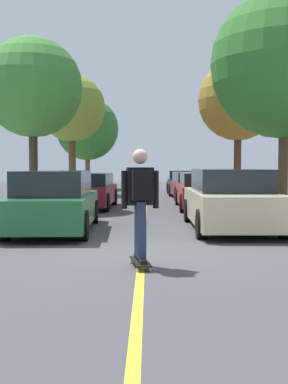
# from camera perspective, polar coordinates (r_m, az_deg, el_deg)

# --- Properties ---
(ground) EXTENTS (80.00, 80.00, 0.00)m
(ground) POSITION_cam_1_polar(r_m,az_deg,el_deg) (8.73, -0.26, -7.24)
(ground) COLOR #424244
(center_line) EXTENTS (0.12, 39.20, 0.01)m
(center_line) POSITION_cam_1_polar(r_m,az_deg,el_deg) (12.69, -0.01, -4.01)
(center_line) COLOR gold
(center_line) RESTS_ON ground
(parked_car_left_nearest) EXTENTS (2.00, 4.55, 1.45)m
(parked_car_left_nearest) POSITION_cam_1_polar(r_m,az_deg,el_deg) (11.89, -10.38, -1.14)
(parked_car_left_nearest) COLOR #1E5B33
(parked_car_left_nearest) RESTS_ON ground
(parked_car_left_near) EXTENTS (1.97, 4.42, 1.29)m
(parked_car_left_near) POSITION_cam_1_polar(r_m,az_deg,el_deg) (18.33, -6.52, 0.17)
(parked_car_left_near) COLOR maroon
(parked_car_left_near) RESTS_ON ground
(parked_car_right_nearest) EXTENTS (2.01, 4.67, 1.48)m
(parked_car_right_nearest) POSITION_cam_1_polar(r_m,az_deg,el_deg) (12.23, 10.00, -0.97)
(parked_car_right_nearest) COLOR #BCAD89
(parked_car_right_nearest) RESTS_ON ground
(parked_car_right_near) EXTENTS (1.92, 4.67, 1.31)m
(parked_car_right_near) POSITION_cam_1_polar(r_m,az_deg,el_deg) (18.11, 6.90, 0.14)
(parked_car_right_near) COLOR maroon
(parked_car_right_near) RESTS_ON ground
(parked_car_right_far) EXTENTS (1.95, 4.71, 1.28)m
(parked_car_right_far) POSITION_cam_1_polar(r_m,az_deg,el_deg) (23.57, 5.42, 0.79)
(parked_car_right_far) COLOR maroon
(parked_car_right_far) RESTS_ON ground
(parked_car_right_farthest) EXTENTS (1.93, 4.60, 1.29)m
(parked_car_right_farthest) POSITION_cam_1_polar(r_m,az_deg,el_deg) (29.22, 4.47, 1.22)
(parked_car_right_farthest) COLOR #196066
(parked_car_right_farthest) RESTS_ON ground
(street_tree_left_nearest) EXTENTS (3.55, 3.55, 5.99)m
(street_tree_left_nearest) POSITION_cam_1_polar(r_m,az_deg,el_deg) (18.18, -12.85, 11.75)
(street_tree_left_nearest) COLOR #3D2D1E
(street_tree_left_nearest) RESTS_ON sidewalk_left
(street_tree_left_near) EXTENTS (3.60, 3.60, 6.34)m
(street_tree_left_near) POSITION_cam_1_polar(r_m,az_deg,el_deg) (26.93, -8.40, 9.58)
(street_tree_left_near) COLOR #4C3823
(street_tree_left_near) RESTS_ON sidewalk_left
(street_tree_left_far) EXTENTS (4.20, 4.20, 6.02)m
(street_tree_left_far) POSITION_cam_1_polar(r_m,az_deg,el_deg) (33.44, -6.61, 7.29)
(street_tree_left_far) COLOR brown
(street_tree_left_far) RESTS_ON sidewalk_left
(street_tree_right_nearest) EXTENTS (4.23, 4.23, 6.43)m
(street_tree_right_nearest) POSITION_cam_1_polar(r_m,az_deg,el_deg) (14.95, 16.06, 14.07)
(street_tree_right_nearest) COLOR #4C3823
(street_tree_right_nearest) RESTS_ON sidewalk_right
(street_tree_right_near) EXTENTS (3.49, 3.49, 6.02)m
(street_tree_right_near) POSITION_cam_1_polar(r_m,az_deg,el_deg) (21.91, 10.90, 10.41)
(street_tree_right_near) COLOR #4C3823
(street_tree_right_near) RESTS_ON sidewalk_right
(skateboard) EXTENTS (0.36, 0.87, 0.10)m
(skateboard) POSITION_cam_1_polar(r_m,az_deg,el_deg) (7.61, -0.45, -8.11)
(skateboard) COLOR black
(skateboard) RESTS_ON ground
(skateboarder) EXTENTS (0.59, 0.71, 1.72)m
(skateboarder) POSITION_cam_1_polar(r_m,az_deg,el_deg) (7.45, -0.41, -0.63)
(skateboarder) COLOR black
(skateboarder) RESTS_ON skateboard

